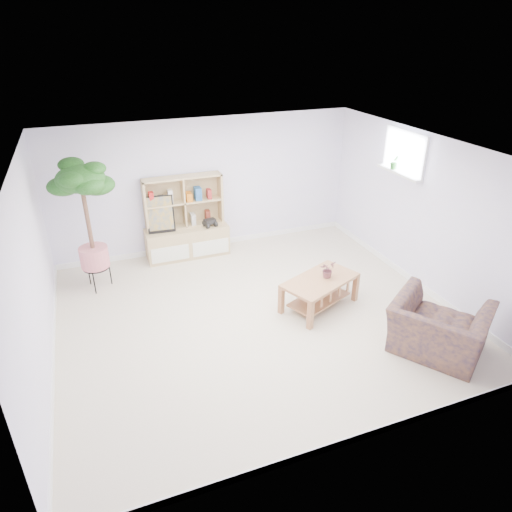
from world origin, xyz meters
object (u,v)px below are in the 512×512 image
object	(u,v)px
storage_unit	(186,218)
armchair	(439,325)
coffee_table	(319,293)
floor_tree	(89,228)

from	to	relation	value
storage_unit	armchair	xyz separation A→B (m)	(2.32, -3.85, -0.32)
armchair	coffee_table	bearing A→B (deg)	-3.24
storage_unit	coffee_table	size ratio (longest dim) A/B	1.29
coffee_table	floor_tree	size ratio (longest dim) A/B	0.55
storage_unit	floor_tree	size ratio (longest dim) A/B	0.71
storage_unit	coffee_table	world-z (taller)	storage_unit
coffee_table	floor_tree	bearing A→B (deg)	126.87
coffee_table	armchair	xyz separation A→B (m)	(0.89, -1.49, 0.18)
storage_unit	coffee_table	bearing A→B (deg)	-58.79
coffee_table	floor_tree	distance (m)	3.60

